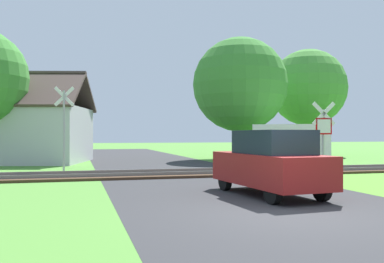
% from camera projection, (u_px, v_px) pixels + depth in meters
% --- Properties ---
extents(ground_plane, '(160.00, 160.00, 0.00)m').
position_uv_depth(ground_plane, '(293.00, 214.00, 8.88)').
color(ground_plane, '#4C8433').
extents(road_asphalt, '(7.03, 80.00, 0.01)m').
position_uv_depth(road_asphalt, '(254.00, 200.00, 10.81)').
color(road_asphalt, '#2D2D30').
rests_on(road_asphalt, ground).
extents(rail_track, '(60.00, 2.60, 0.22)m').
position_uv_depth(rail_track, '(187.00, 174.00, 17.51)').
color(rail_track, '#422D1E').
rests_on(rail_track, ground).
extents(stop_sign_near, '(0.87, 0.20, 2.86)m').
position_uv_depth(stop_sign_near, '(323.00, 134.00, 15.51)').
color(stop_sign_near, '#9E9EA5').
rests_on(stop_sign_near, ground).
extents(crossing_sign_far, '(0.87, 0.20, 3.76)m').
position_uv_depth(crossing_sign_far, '(64.00, 123.00, 18.43)').
color(crossing_sign_far, '#9E9EA5').
rests_on(crossing_sign_far, ground).
extents(house, '(9.65, 8.18, 5.49)m').
position_uv_depth(house, '(16.00, 132.00, 25.55)').
color(house, '#B7B7BC').
rests_on(house, ground).
extents(tree_far, '(6.26, 6.26, 8.66)m').
position_uv_depth(tree_far, '(308.00, 88.00, 35.03)').
color(tree_far, '#513823').
rests_on(tree_far, ground).
extents(tree_right, '(6.39, 6.39, 8.26)m').
position_uv_depth(tree_right, '(240.00, 85.00, 28.97)').
color(tree_right, '#513823').
rests_on(tree_right, ground).
extents(mail_truck, '(5.13, 4.18, 2.24)m').
position_uv_depth(mail_truck, '(289.00, 142.00, 24.23)').
color(mail_truck, white).
rests_on(mail_truck, ground).
extents(parked_car, '(1.99, 4.13, 1.78)m').
position_uv_depth(parked_car, '(270.00, 163.00, 11.62)').
color(parked_car, maroon).
rests_on(parked_car, ground).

